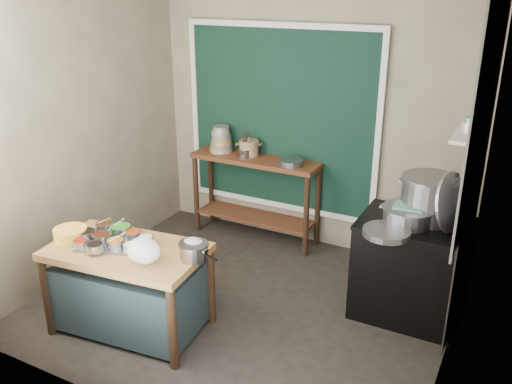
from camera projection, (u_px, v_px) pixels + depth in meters
The scene contains 30 objects.
floor at pixel (243, 304), 4.94m from camera, with size 3.50×3.00×0.02m, color black.
back_wall at pixel (312, 118), 5.67m from camera, with size 3.50×0.02×2.80m, color gray.
left_wall at pixel (82, 131), 5.19m from camera, with size 0.02×3.00×2.80m, color gray.
right_wall at pixel (469, 194), 3.66m from camera, with size 0.02×3.00×2.80m, color gray.
curtain_panel at pixel (280, 120), 5.81m from camera, with size 2.10×0.02×1.90m, color black.
curtain_frame at pixel (280, 120), 5.80m from camera, with size 2.22×0.03×2.02m, color beige, non-canonical shape.
tile_panel at pixel (484, 112), 3.96m from camera, with size 0.02×1.70×1.70m, color #B2B2AA.
soot_patch at pixel (465, 247), 4.46m from camera, with size 0.01×1.30×1.30m, color black.
wall_shelf at pixel (470, 133), 4.35m from camera, with size 0.22×0.70×0.03m, color beige.
prep_table at pixel (130, 289), 4.46m from camera, with size 1.25×0.72×0.75m, color olive.
back_counter at pixel (255, 198), 6.06m from camera, with size 1.45×0.40×0.95m, color #542C18.
stove_block at pixel (411, 270), 4.65m from camera, with size 0.90×0.68×0.85m, color black.
stove_top at pixel (417, 224), 4.49m from camera, with size 0.92×0.69×0.03m, color black.
condiment_tray at pixel (111, 243), 4.39m from camera, with size 0.50×0.36×0.02m, color gray.
condiment_bowls at pixel (110, 237), 4.40m from camera, with size 0.64×0.49×0.07m.
yellow_basin at pixel (71, 234), 4.45m from camera, with size 0.27×0.27×0.10m, color gold.
saucepan at pixel (194, 251), 4.14m from camera, with size 0.24×0.24×0.13m, color gray, non-canonical shape.
plastic_bag_a at pixel (143, 251), 4.07m from camera, with size 0.27×0.23×0.20m, color white.
plastic_bag_b at pixel (193, 247), 4.18m from camera, with size 0.20×0.17×0.15m, color white.
bowl_stack at pixel (221, 140), 6.06m from camera, with size 0.26×0.26×0.29m.
utensil_cup at pixel (245, 153), 5.90m from camera, with size 0.15×0.15×0.09m, color gray.
ceramic_crock at pixel (249, 149), 5.93m from camera, with size 0.23×0.23×0.15m, color #8C6B4C, non-canonical shape.
wide_bowl at pixel (291, 163), 5.62m from camera, with size 0.25×0.25×0.06m, color gray.
stock_pot at pixel (429, 198), 4.47m from camera, with size 0.48×0.48×0.38m, color gray, non-canonical shape.
pot_lid at pixel (450, 202), 4.25m from camera, with size 0.49×0.49×0.02m, color gray.
steamer at pixel (408, 215), 4.43m from camera, with size 0.44×0.44×0.14m, color gray, non-canonical shape.
green_cloth at pixel (409, 206), 4.41m from camera, with size 0.24×0.18×0.02m, color #579384.
shallow_pan at pixel (387, 232), 4.24m from camera, with size 0.38×0.38×0.05m, color gray.
shelf_bowl_stack at pixel (471, 125), 4.31m from camera, with size 0.15×0.15×0.12m.
shelf_bowl_green at pixel (475, 121), 4.54m from camera, with size 0.16×0.16×0.06m, color gray.
Camera 1 is at (2.07, -3.69, 2.74)m, focal length 38.00 mm.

